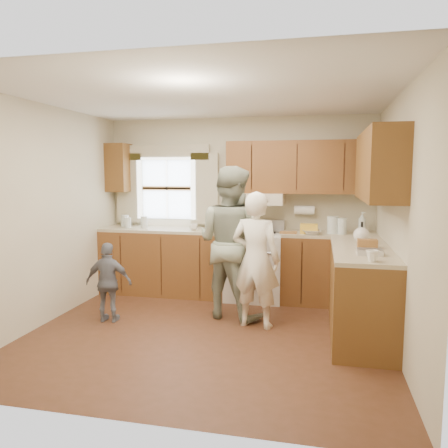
% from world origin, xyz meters
% --- Properties ---
extents(room, '(3.80, 3.80, 3.80)m').
position_xyz_m(room, '(0.00, 0.00, 1.25)').
color(room, '#432715').
rests_on(room, ground).
extents(kitchen_fixtures, '(3.80, 2.25, 2.15)m').
position_xyz_m(kitchen_fixtures, '(0.61, 1.08, 0.84)').
color(kitchen_fixtures, '#49240F').
rests_on(kitchen_fixtures, ground).
extents(stove, '(0.76, 0.67, 1.07)m').
position_xyz_m(stove, '(0.30, 1.44, 0.47)').
color(stove, silver).
rests_on(stove, ground).
extents(woman_left, '(0.61, 0.45, 1.53)m').
position_xyz_m(woman_left, '(0.47, 0.35, 0.76)').
color(woman_left, white).
rests_on(woman_left, ground).
extents(woman_right, '(1.07, 0.96, 1.81)m').
position_xyz_m(woman_right, '(0.13, 0.64, 0.90)').
color(woman_right, '#253D2C').
rests_on(woman_right, ground).
extents(child, '(0.56, 0.27, 0.93)m').
position_xyz_m(child, '(-1.21, 0.14, 0.46)').
color(child, slate).
rests_on(child, ground).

